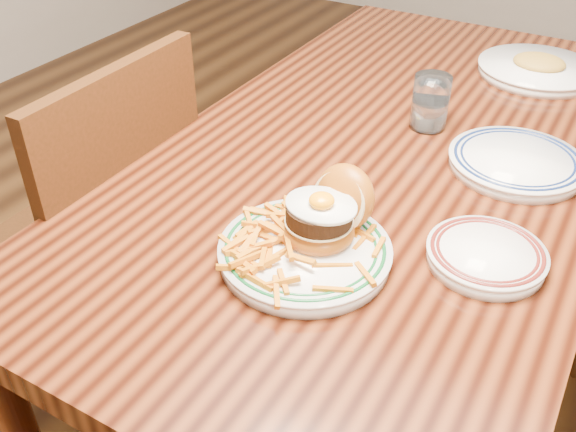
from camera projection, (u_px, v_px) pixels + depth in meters
The scene contains 8 objects.
floor at pixel (367, 387), 1.74m from camera, with size 6.00×6.00×0.00m, color black.
table at pixel (389, 181), 1.36m from camera, with size 0.85×1.60×0.75m.
chair_left at pixel (99, 242), 1.44m from camera, with size 0.45×0.45×0.94m.
main_plate at pixel (312, 237), 0.99m from camera, with size 0.27×0.29×0.13m.
side_plate at pixel (486, 255), 0.99m from camera, with size 0.18×0.18×0.03m.
rear_plate at pixel (516, 161), 1.22m from camera, with size 0.25×0.25×0.03m.
water_glass at pixel (430, 105), 1.34m from camera, with size 0.08×0.08×0.11m.
far_plate at pixel (538, 69), 1.58m from camera, with size 0.29×0.29×0.05m.
Camera 1 is at (0.39, -1.10, 1.39)m, focal length 40.00 mm.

